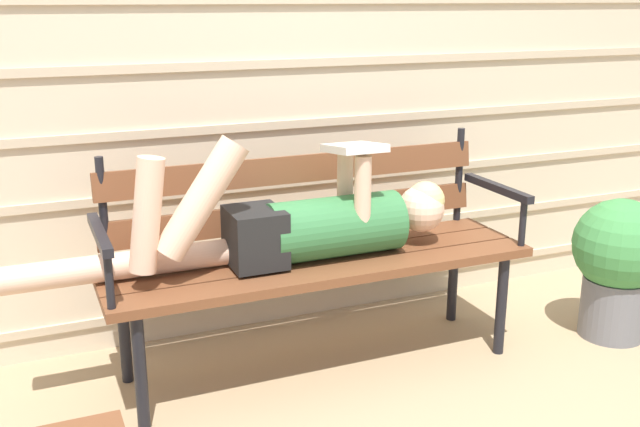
{
  "coord_description": "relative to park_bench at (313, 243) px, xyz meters",
  "views": [
    {
      "loc": [
        -1.05,
        -2.4,
        1.45
      ],
      "look_at": [
        0.0,
        0.09,
        0.65
      ],
      "focal_mm": 41.4,
      "sensor_mm": 36.0,
      "label": 1
    }
  ],
  "objects": [
    {
      "name": "potted_plant",
      "position": [
        1.3,
        -0.3,
        -0.16
      ],
      "size": [
        0.4,
        0.4,
        0.62
      ],
      "color": "slate",
      "rests_on": "ground"
    },
    {
      "name": "reclining_person",
      "position": [
        -0.09,
        -0.07,
        0.11
      ],
      "size": [
        1.7,
        0.25,
        0.52
      ],
      "color": "#33703D"
    },
    {
      "name": "ground_plane",
      "position": [
        0.0,
        -0.16,
        -0.51
      ],
      "size": [
        12.0,
        12.0,
        0.0
      ],
      "primitive_type": "plane",
      "color": "tan"
    },
    {
      "name": "park_bench",
      "position": [
        0.0,
        0.0,
        0.0
      ],
      "size": [
        1.69,
        0.49,
        0.89
      ],
      "color": "brown",
      "rests_on": "ground"
    },
    {
      "name": "house_siding",
      "position": [
        0.0,
        0.46,
        0.67
      ],
      "size": [
        4.62,
        0.08,
        2.35
      ],
      "color": "beige",
      "rests_on": "ground"
    }
  ]
}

